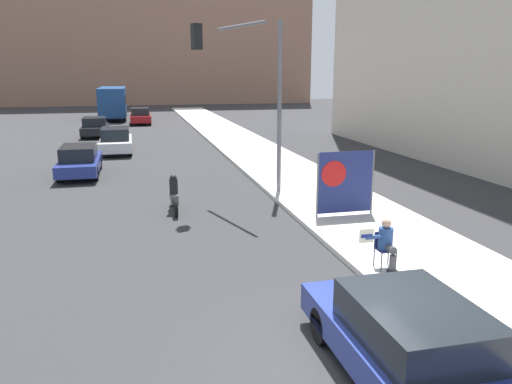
{
  "coord_description": "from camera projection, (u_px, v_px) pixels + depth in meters",
  "views": [
    {
      "loc": [
        -3.19,
        -6.63,
        4.65
      ],
      "look_at": [
        0.05,
        6.66,
        1.37
      ],
      "focal_mm": 35.0,
      "sensor_mm": 36.0,
      "label": 1
    }
  ],
  "objects": [
    {
      "name": "seated_protester",
      "position": [
        386.0,
        243.0,
        11.57
      ],
      "size": [
        0.91,
        0.77,
        1.2
      ],
      "rotation": [
        0.0,
        0.0,
        -0.37
      ],
      "color": "#474C56",
      "rests_on": "sidewalk_curb"
    },
    {
      "name": "motorcycle_on_road",
      "position": [
        174.0,
        196.0,
        17.02
      ],
      "size": [
        0.28,
        2.04,
        1.3
      ],
      "color": "#565B60",
      "rests_on": "ground_plane"
    },
    {
      "name": "protest_banner",
      "position": [
        345.0,
        182.0,
        15.88
      ],
      "size": [
        1.94,
        0.06,
        2.08
      ],
      "color": "slate",
      "rests_on": "sidewalk_curb"
    },
    {
      "name": "building_backdrop_far",
      "position": [
        136.0,
        6.0,
        74.9
      ],
      "size": [
        52.0,
        12.0,
        28.85
      ],
      "color": "#936B56",
      "rests_on": "ground_plane"
    },
    {
      "name": "car_on_road_nearest",
      "position": [
        80.0,
        160.0,
        22.99
      ],
      "size": [
        1.74,
        4.59,
        1.4
      ],
      "color": "navy",
      "rests_on": "ground_plane"
    },
    {
      "name": "car_on_road_midblock",
      "position": [
        116.0,
        140.0,
        29.43
      ],
      "size": [
        1.81,
        4.58,
        1.51
      ],
      "color": "silver",
      "rests_on": "ground_plane"
    },
    {
      "name": "parked_car_curbside",
      "position": [
        409.0,
        342.0,
        7.52
      ],
      "size": [
        1.89,
        4.4,
        1.39
      ],
      "color": "navy",
      "rests_on": "ground_plane"
    },
    {
      "name": "car_on_road_far_lane",
      "position": [
        140.0,
        116.0,
        46.0
      ],
      "size": [
        1.83,
        4.32,
        1.51
      ],
      "color": "maroon",
      "rests_on": "ground_plane"
    },
    {
      "name": "car_on_road_distant",
      "position": [
        95.0,
        127.0,
        36.99
      ],
      "size": [
        1.84,
        4.34,
        1.46
      ],
      "color": "black",
      "rests_on": "ground_plane"
    },
    {
      "name": "city_bus_on_road",
      "position": [
        113.0,
        101.0,
        51.25
      ],
      "size": [
        2.56,
        10.12,
        3.18
      ],
      "color": "navy",
      "rests_on": "ground_plane"
    },
    {
      "name": "traffic_light_pole",
      "position": [
        252.0,
        78.0,
        17.87
      ],
      "size": [
        3.44,
        3.2,
        6.37
      ],
      "color": "slate",
      "rests_on": "sidewalk_curb"
    },
    {
      "name": "ground_plane",
      "position": [
        350.0,
        367.0,
        8.08
      ],
      "size": [
        160.0,
        160.0,
        0.0
      ],
      "primitive_type": "plane",
      "color": "#303033"
    },
    {
      "name": "sidewalk_curb",
      "position": [
        290.0,
        174.0,
        23.09
      ],
      "size": [
        3.94,
        90.0,
        0.16
      ],
      "primitive_type": "cube",
      "color": "beige",
      "rests_on": "ground_plane"
    }
  ]
}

